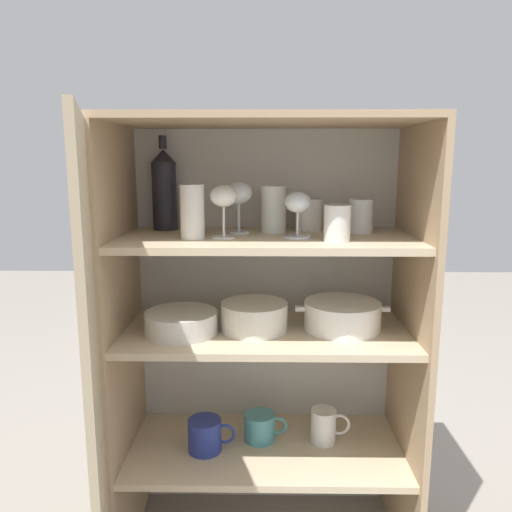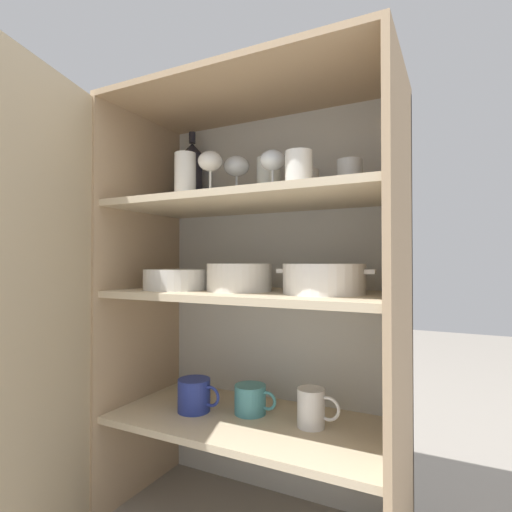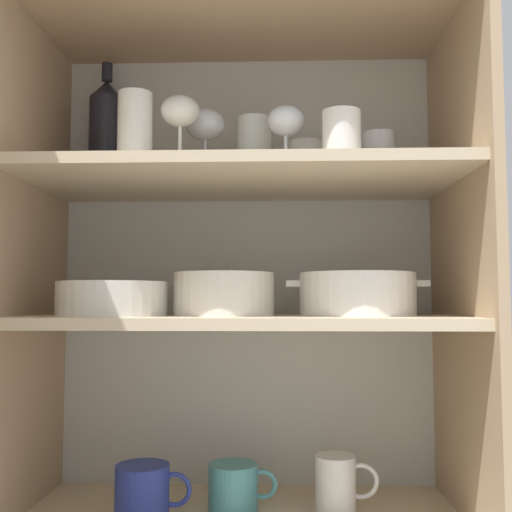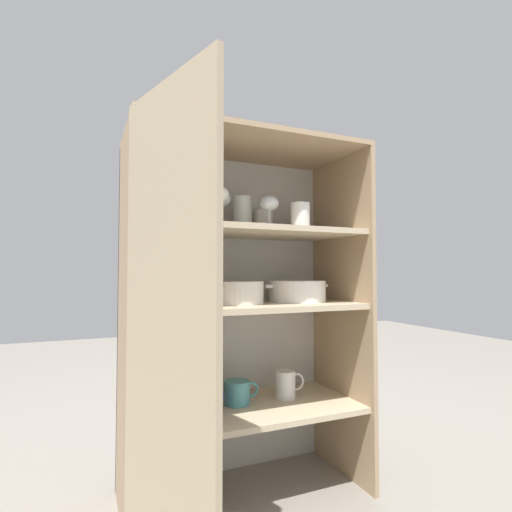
# 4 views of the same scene
# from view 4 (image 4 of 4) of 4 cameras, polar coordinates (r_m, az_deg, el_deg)

# --- Properties ---
(cupboard_back_panel) EXTENTS (0.85, 0.02, 1.26)m
(cupboard_back_panel) POSITION_cam_4_polar(r_m,az_deg,el_deg) (1.66, -4.16, -8.07)
(cupboard_back_panel) COLOR silver
(cupboard_back_panel) RESTS_ON ground_plane
(cupboard_side_left) EXTENTS (0.02, 0.42, 1.26)m
(cupboard_side_left) POSITION_cam_4_polar(r_m,az_deg,el_deg) (1.37, -18.15, -9.18)
(cupboard_side_left) COLOR tan
(cupboard_side_left) RESTS_ON ground_plane
(cupboard_side_right) EXTENTS (0.02, 0.42, 1.26)m
(cupboard_side_right) POSITION_cam_4_polar(r_m,az_deg,el_deg) (1.67, 11.98, -7.99)
(cupboard_side_right) COLOR tan
(cupboard_side_right) RESTS_ON ground_plane
(cupboard_top_panel) EXTENTS (0.85, 0.42, 0.02)m
(cupboard_top_panel) POSITION_cam_4_polar(r_m,az_deg,el_deg) (1.53, -1.53, 15.56)
(cupboard_top_panel) COLOR tan
(cupboard_top_panel) RESTS_ON cupboard_side_left
(shelf_board_lower) EXTENTS (0.81, 0.38, 0.02)m
(shelf_board_lower) POSITION_cam_4_polar(r_m,az_deg,el_deg) (1.54, -1.57, -21.05)
(shelf_board_lower) COLOR beige
(shelf_board_middle) EXTENTS (0.81, 0.38, 0.02)m
(shelf_board_middle) POSITION_cam_4_polar(r_m,az_deg,el_deg) (1.46, -1.55, -7.18)
(shelf_board_middle) COLOR beige
(shelf_board_upper) EXTENTS (0.81, 0.38, 0.02)m
(shelf_board_upper) POSITION_cam_4_polar(r_m,az_deg,el_deg) (1.47, -1.54, 3.48)
(shelf_board_upper) COLOR beige
(cupboard_door) EXTENTS (0.14, 0.41, 1.26)m
(cupboard_door) POSITION_cam_4_polar(r_m,az_deg,el_deg) (0.97, -12.65, -12.11)
(cupboard_door) COLOR tan
(cupboard_door) RESTS_ON ground_plane
(tumbler_glass_0) EXTENTS (0.07, 0.07, 0.10)m
(tumbler_glass_0) POSITION_cam_4_polar(r_m,az_deg,el_deg) (1.66, 6.41, 4.88)
(tumbler_glass_0) COLOR white
(tumbler_glass_0) RESTS_ON shelf_board_upper
(tumbler_glass_1) EXTENTS (0.07, 0.07, 0.15)m
(tumbler_glass_1) POSITION_cam_4_polar(r_m,az_deg,el_deg) (1.37, -8.57, 7.41)
(tumbler_glass_1) COLOR white
(tumbler_glass_1) RESTS_ON shelf_board_upper
(tumbler_glass_2) EXTENTS (0.07, 0.07, 0.09)m
(tumbler_glass_2) POSITION_cam_4_polar(r_m,az_deg,el_deg) (1.48, 6.35, 5.69)
(tumbler_glass_2) COLOR white
(tumbler_glass_2) RESTS_ON shelf_board_upper
(tumbler_glass_3) EXTENTS (0.08, 0.08, 0.09)m
(tumbler_glass_3) POSITION_cam_4_polar(r_m,az_deg,el_deg) (1.64, 1.00, 4.89)
(tumbler_glass_3) COLOR white
(tumbler_glass_3) RESTS_ON shelf_board_upper
(tumbler_glass_4) EXTENTS (0.07, 0.07, 0.14)m
(tumbler_glass_4) POSITION_cam_4_polar(r_m,az_deg,el_deg) (1.56, -1.94, 6.01)
(tumbler_glass_4) COLOR white
(tumbler_glass_4) RESTS_ON shelf_board_upper
(wine_glass_0) EXTENTS (0.08, 0.08, 0.13)m
(wine_glass_0) POSITION_cam_4_polar(r_m,az_deg,el_deg) (1.49, 1.90, 7.16)
(wine_glass_0) COLOR white
(wine_glass_0) RESTS_ON shelf_board_upper
(wine_glass_1) EXTENTS (0.08, 0.08, 0.15)m
(wine_glass_1) POSITION_cam_4_polar(r_m,az_deg,el_deg) (1.51, -5.20, 7.96)
(wine_glass_1) COLOR white
(wine_glass_1) RESTS_ON shelf_board_upper
(wine_glass_2) EXTENTS (0.07, 0.07, 0.15)m
(wine_glass_2) POSITION_cam_4_polar(r_m,az_deg,el_deg) (1.41, -5.40, 8.51)
(wine_glass_2) COLOR white
(wine_glass_2) RESTS_ON shelf_board_upper
(wine_bottle) EXTENTS (0.07, 0.07, 0.28)m
(wine_bottle) POSITION_cam_4_polar(r_m,az_deg,el_deg) (1.54, -14.38, 8.30)
(wine_bottle) COLOR black
(wine_bottle) RESTS_ON shelf_board_upper
(plate_stack_white) EXTENTS (0.21, 0.21, 0.06)m
(plate_stack_white) POSITION_cam_4_polar(r_m,az_deg,el_deg) (1.36, -10.45, -5.78)
(plate_stack_white) COLOR silver
(plate_stack_white) RESTS_ON shelf_board_middle
(mixing_bowl_large) EXTENTS (0.19, 0.19, 0.08)m
(mixing_bowl_large) POSITION_cam_4_polar(r_m,az_deg,el_deg) (1.44, -2.73, -5.11)
(mixing_bowl_large) COLOR silver
(mixing_bowl_large) RESTS_ON shelf_board_middle
(casserole_dish) EXTENTS (0.27, 0.22, 0.08)m
(casserole_dish) POSITION_cam_4_polar(r_m,az_deg,el_deg) (1.56, 5.90, -5.01)
(casserole_dish) COLOR white
(casserole_dish) RESTS_ON shelf_board_middle
(coffee_mug_primary) EXTENTS (0.12, 0.08, 0.10)m
(coffee_mug_primary) POSITION_cam_4_polar(r_m,az_deg,el_deg) (1.62, 4.32, -17.81)
(coffee_mug_primary) COLOR white
(coffee_mug_primary) RESTS_ON shelf_board_lower
(coffee_mug_extra_1) EXTENTS (0.14, 0.10, 0.10)m
(coffee_mug_extra_1) POSITION_cam_4_polar(r_m,az_deg,el_deg) (1.45, -8.18, -19.85)
(coffee_mug_extra_1) COLOR #283893
(coffee_mug_extra_1) RESTS_ON shelf_board_lower
(coffee_mug_extra_2) EXTENTS (0.13, 0.09, 0.08)m
(coffee_mug_extra_2) POSITION_cam_4_polar(r_m,az_deg,el_deg) (1.55, -2.68, -18.88)
(coffee_mug_extra_2) COLOR teal
(coffee_mug_extra_2) RESTS_ON shelf_board_lower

